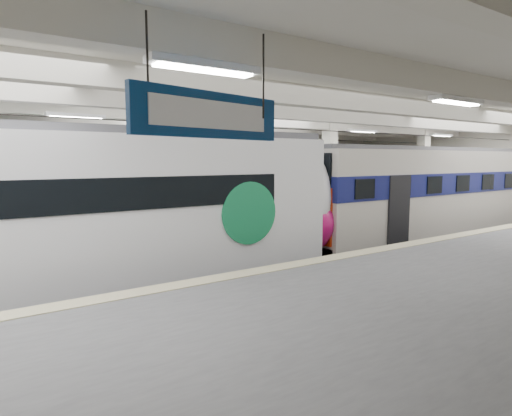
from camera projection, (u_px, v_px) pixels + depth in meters
station_hall at (319, 174)px, 12.78m from camera, size 36.00×24.00×5.75m
modern_emu at (151, 214)px, 11.75m from camera, size 13.97×2.89×4.50m
older_rer at (418, 194)px, 18.44m from camera, size 12.64×2.79×4.21m
far_train at (116, 196)px, 16.63m from camera, size 13.87×3.38×4.40m
wayfinding_sign at (211, 114)px, 4.84m from camera, size 2.05×0.51×1.26m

